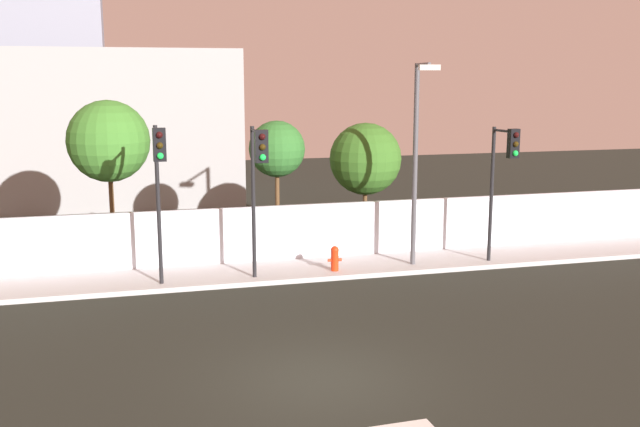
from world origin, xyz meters
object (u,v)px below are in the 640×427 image
roadside_tree_midright (277,149)px  roadside_tree_rightmost (365,159)px  traffic_light_left (159,172)px  traffic_light_right (258,171)px  street_lamp_curbside (417,148)px  fire_hydrant (335,257)px  roadside_tree_midleft (108,141)px  traffic_light_center (504,166)px

roadside_tree_midright → roadside_tree_rightmost: 3.25m
traffic_light_left → traffic_light_right: (2.73, -0.20, -0.03)m
street_lamp_curbside → roadside_tree_midright: (-3.73, 3.54, -0.30)m
fire_hydrant → roadside_tree_midright: (-1.11, 3.41, 3.08)m
traffic_light_right → street_lamp_curbside: street_lamp_curbside is taller
traffic_light_left → roadside_tree_midleft: bearing=108.8°
traffic_light_left → traffic_light_center: (10.62, 0.07, -0.16)m
traffic_light_right → street_lamp_curbside: 5.24m
traffic_light_right → fire_hydrant: bearing=19.7°
fire_hydrant → roadside_tree_midright: 4.73m
roadside_tree_rightmost → fire_hydrant: bearing=-121.7°
traffic_light_center → roadside_tree_rightmost: traffic_light_center is taller
traffic_light_right → traffic_light_left: bearing=175.7°
traffic_light_left → traffic_light_right: 2.74m
street_lamp_curbside → fire_hydrant: (-2.61, 0.12, -3.37)m
traffic_light_center → street_lamp_curbside: 2.83m
traffic_light_center → street_lamp_curbside: size_ratio=0.69×
traffic_light_center → roadside_tree_midleft: roadside_tree_midleft is taller
traffic_light_left → traffic_light_right: traffic_light_left is taller
fire_hydrant → roadside_tree_midleft: bearing=152.9°
traffic_light_center → roadside_tree_midright: roadside_tree_midright is taller
traffic_light_right → roadside_tree_rightmost: 6.36m
traffic_light_center → traffic_light_right: 7.89m
traffic_light_left → roadside_tree_midright: bearing=44.7°
roadside_tree_midleft → roadside_tree_rightmost: bearing=-0.0°
traffic_light_left → traffic_light_right: bearing=-4.3°
traffic_light_center → traffic_light_right: bearing=-178.0°
traffic_light_right → roadside_tree_midleft: 6.01m
roadside_tree_midright → roadside_tree_rightmost: size_ratio=1.03×
street_lamp_curbside → roadside_tree_midright: street_lamp_curbside is taller
street_lamp_curbside → fire_hydrant: bearing=177.3°
traffic_light_center → roadside_tree_midleft: (-12.02, 4.05, 0.68)m
roadside_tree_midleft → traffic_light_center: bearing=-18.6°
roadside_tree_midleft → roadside_tree_midright: 5.58m
traffic_light_center → fire_hydrant: size_ratio=5.59×
roadside_tree_midleft → roadside_tree_rightmost: 8.82m
traffic_light_center → fire_hydrant: traffic_light_center is taller
roadside_tree_rightmost → traffic_light_right: bearing=-137.1°
street_lamp_curbside → roadside_tree_rightmost: street_lamp_curbside is taller
traffic_light_left → roadside_tree_rightmost: (7.39, 4.12, -0.31)m
street_lamp_curbside → traffic_light_center: bearing=-10.6°
street_lamp_curbside → roadside_tree_midright: bearing=136.5°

